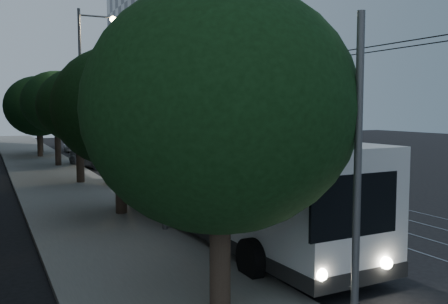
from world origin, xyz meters
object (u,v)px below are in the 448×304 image
car_white_b (95,157)px  car_white_d (72,145)px  pickup_silver (159,173)px  trolleybus (224,182)px  car_white_c (90,149)px  car_white_a (132,163)px  streetlamp_near (175,59)px  streetlamp_far (87,75)px

car_white_b → car_white_d: size_ratio=1.32×
pickup_silver → car_white_d: bearing=81.2°
trolleybus → car_white_c: (1.40, 30.98, -1.21)m
trolleybus → car_white_b: size_ratio=2.61×
car_white_a → car_white_b: (-1.34, 5.38, -0.04)m
car_white_c → pickup_silver: bearing=-76.7°
car_white_a → car_white_d: 19.95m
car_white_d → streetlamp_near: bearing=-87.7°
car_white_d → streetlamp_far: streetlamp_far is taller
car_white_b → car_white_c: 9.02m
car_white_d → streetlamp_near: 35.93m
car_white_b → car_white_c: car_white_b is taller
car_white_b → streetlamp_near: streetlamp_near is taller
car_white_a → car_white_c: bearing=93.2°
car_white_a → streetlamp_far: (-2.07, 3.85, 5.84)m
car_white_c → car_white_d: (-0.69, 5.64, 0.05)m
car_white_a → streetlamp_far: bearing=121.5°
trolleybus → pickup_silver: size_ratio=2.00×
car_white_a → pickup_silver: bearing=-90.2°
trolleybus → streetlamp_far: streetlamp_far is taller
trolleybus → pickup_silver: (0.99, 9.98, -0.90)m
car_white_c → car_white_a: bearing=-75.6°
trolleybus → car_white_a: trolleybus is taller
car_white_a → car_white_b: car_white_a is taller
trolleybus → streetlamp_near: streetlamp_near is taller
car_white_a → car_white_d: size_ratio=1.19×
car_white_d → streetlamp_far: 17.22m
pickup_silver → car_white_d: pickup_silver is taller
streetlamp_near → streetlamp_far: bearing=88.2°
streetlamp_near → pickup_silver: bearing=75.5°
trolleybus → streetlamp_far: (-0.67, 20.54, 4.80)m
car_white_a → car_white_c: size_ratio=1.24×
car_white_d → trolleybus: bearing=-85.6°
trolleybus → car_white_d: (0.71, 36.63, -1.17)m
car_white_a → streetlamp_far: 7.29m
pickup_silver → car_white_c: bearing=79.5°
car_white_b → car_white_c: (1.34, 8.92, -0.13)m
car_white_a → trolleybus: bearing=-91.6°
car_white_c → car_white_d: 5.69m
trolleybus → car_white_b: trolleybus is taller
trolleybus → car_white_a: size_ratio=2.90×
trolleybus → car_white_d: size_ratio=3.45×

